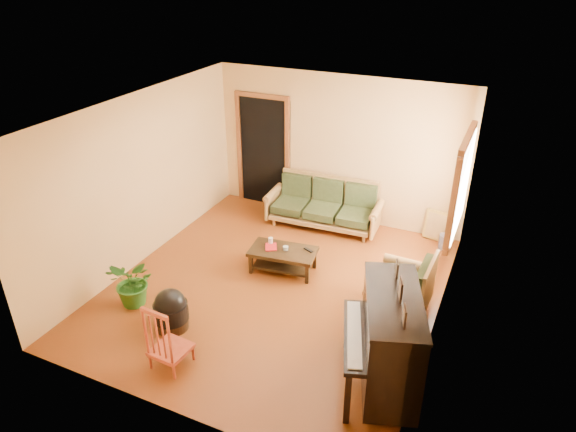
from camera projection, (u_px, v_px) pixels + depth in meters
The scene contains 16 objects.
floor at pixel (276, 287), 7.48m from camera, with size 5.00×5.00×0.00m, color #57250B.
doorway at pixel (263, 153), 9.55m from camera, with size 1.08×0.16×2.05m, color black.
window at pixel (461, 186), 7.03m from camera, with size 0.12×1.36×1.46m, color white.
sofa at pixel (323, 205), 8.96m from camera, with size 1.97×0.83×0.85m, color olive.
coffee_table at pixel (283, 260), 7.80m from camera, with size 0.99×0.54×0.36m, color black.
armchair at pixel (399, 285), 6.74m from camera, with size 0.87×0.91×0.91m, color olive.
piano at pixel (390, 343), 5.55m from camera, with size 0.79×1.35×1.19m, color black.
footstool at pixel (171, 314), 6.60m from camera, with size 0.45×0.45×0.42m, color black.
red_chair at pixel (169, 334), 5.90m from camera, with size 0.41×0.45×0.88m, color maroon.
leaning_frame at pixel (437, 225), 8.59m from camera, with size 0.41×0.09×0.54m, color gold.
ceramic_crock at pixel (445, 242), 8.42m from camera, with size 0.20×0.20×0.24m, color #314194.
potted_plant at pixel (133, 283), 6.96m from camera, with size 0.65×0.56×0.72m, color #255A19.
book at pixel (265, 247), 7.77m from camera, with size 0.17×0.23×0.02m, color #A71616.
candle at pixel (271, 241), 7.85m from camera, with size 0.07×0.07×0.11m, color white.
glass_jar at pixel (286, 248), 7.71m from camera, with size 0.08×0.08×0.05m, color silver.
remote at pixel (308, 250), 7.70m from camera, with size 0.17×0.04×0.02m, color black.
Camera 1 is at (2.73, -5.53, 4.37)m, focal length 32.00 mm.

